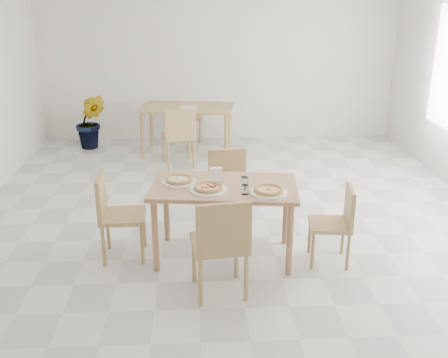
{
  "coord_description": "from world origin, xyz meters",
  "views": [
    {
      "loc": [
        -0.36,
        -5.45,
        2.5
      ],
      "look_at": [
        -0.13,
        -0.85,
        0.81
      ],
      "focal_mm": 42.0,
      "sensor_mm": 36.0,
      "label": 1
    }
  ],
  "objects_px": {
    "tumbler_b": "(245,190)",
    "napkin_holder": "(216,175)",
    "chair_north": "(228,183)",
    "pizza_margherita": "(269,190)",
    "second_table": "(187,112)",
    "pizza_mushroom": "(179,180)",
    "plate_pepperoni": "(208,190)",
    "plate_margherita": "(269,192)",
    "chair_west": "(114,210)",
    "potted_plant": "(91,121)",
    "plate_mushroom": "(179,182)",
    "main_table": "(224,194)",
    "chair_back_s": "(179,133)",
    "chair_east": "(338,219)",
    "tumbler_a": "(244,182)",
    "chair_south": "(221,241)",
    "chair_back_n": "(192,112)",
    "plate_empty": "(188,108)",
    "pizza_pepperoni": "(208,187)"
  },
  "relations": [
    {
      "from": "tumbler_b",
      "to": "napkin_holder",
      "type": "xyz_separation_m",
      "value": [
        -0.25,
        0.33,
        0.02
      ]
    },
    {
      "from": "chair_north",
      "to": "pizza_margherita",
      "type": "height_order",
      "value": "chair_north"
    },
    {
      "from": "second_table",
      "to": "chair_north",
      "type": "bearing_deg",
      "value": -72.67
    },
    {
      "from": "pizza_mushroom",
      "to": "napkin_holder",
      "type": "relative_size",
      "value": 2.32
    },
    {
      "from": "plate_pepperoni",
      "to": "pizza_mushroom",
      "type": "distance_m",
      "value": 0.36
    },
    {
      "from": "plate_margherita",
      "to": "napkin_holder",
      "type": "height_order",
      "value": "napkin_holder"
    },
    {
      "from": "chair_west",
      "to": "potted_plant",
      "type": "bearing_deg",
      "value": 11.47
    },
    {
      "from": "plate_mushroom",
      "to": "pizza_mushroom",
      "type": "height_order",
      "value": "pizza_mushroom"
    },
    {
      "from": "pizza_mushroom",
      "to": "plate_margherita",
      "type": "bearing_deg",
      "value": -21.25
    },
    {
      "from": "plate_pepperoni",
      "to": "plate_mushroom",
      "type": "bearing_deg",
      "value": 140.27
    },
    {
      "from": "main_table",
      "to": "chair_back_s",
      "type": "xyz_separation_m",
      "value": [
        -0.51,
        2.77,
        -0.14
      ]
    },
    {
      "from": "napkin_holder",
      "to": "chair_east",
      "type": "bearing_deg",
      "value": -17.29
    },
    {
      "from": "chair_north",
      "to": "tumbler_a",
      "type": "distance_m",
      "value": 0.86
    },
    {
      "from": "chair_south",
      "to": "chair_back_n",
      "type": "relative_size",
      "value": 1.14
    },
    {
      "from": "chair_north",
      "to": "chair_back_s",
      "type": "bearing_deg",
      "value": 101.78
    },
    {
      "from": "chair_south",
      "to": "pizza_margherita",
      "type": "bearing_deg",
      "value": -141.36
    },
    {
      "from": "second_table",
      "to": "chair_back_s",
      "type": "relative_size",
      "value": 1.72
    },
    {
      "from": "second_table",
      "to": "plate_empty",
      "type": "xyz_separation_m",
      "value": [
        0.02,
        -0.16,
        0.1
      ]
    },
    {
      "from": "potted_plant",
      "to": "second_table",
      "type": "bearing_deg",
      "value": -11.61
    },
    {
      "from": "main_table",
      "to": "tumbler_a",
      "type": "xyz_separation_m",
      "value": [
        0.19,
        -0.06,
        0.14
      ]
    },
    {
      "from": "plate_margherita",
      "to": "chair_back_s",
      "type": "distance_m",
      "value": 3.14
    },
    {
      "from": "plate_margherita",
      "to": "chair_south",
      "type": "bearing_deg",
      "value": -133.14
    },
    {
      "from": "plate_mushroom",
      "to": "pizza_margherita",
      "type": "xyz_separation_m",
      "value": [
        0.82,
        -0.32,
        0.02
      ]
    },
    {
      "from": "pizza_margherita",
      "to": "potted_plant",
      "type": "height_order",
      "value": "potted_plant"
    },
    {
      "from": "chair_south",
      "to": "pizza_margherita",
      "type": "relative_size",
      "value": 2.73
    },
    {
      "from": "pizza_mushroom",
      "to": "pizza_pepperoni",
      "type": "distance_m",
      "value": 0.35
    },
    {
      "from": "main_table",
      "to": "plate_pepperoni",
      "type": "distance_m",
      "value": 0.23
    },
    {
      "from": "pizza_pepperoni",
      "to": "chair_back_n",
      "type": "height_order",
      "value": "chair_back_n"
    },
    {
      "from": "plate_margherita",
      "to": "chair_back_n",
      "type": "bearing_deg",
      "value": 99.04
    },
    {
      "from": "chair_back_n",
      "to": "chair_east",
      "type": "bearing_deg",
      "value": -64.15
    },
    {
      "from": "main_table",
      "to": "tumbler_b",
      "type": "bearing_deg",
      "value": -46.69
    },
    {
      "from": "chair_north",
      "to": "plate_empty",
      "type": "distance_m",
      "value": 2.68
    },
    {
      "from": "tumbler_a",
      "to": "chair_back_s",
      "type": "bearing_deg",
      "value": 103.86
    },
    {
      "from": "chair_south",
      "to": "plate_pepperoni",
      "type": "distance_m",
      "value": 0.63
    },
    {
      "from": "napkin_holder",
      "to": "pizza_pepperoni",
      "type": "bearing_deg",
      "value": -112.89
    },
    {
      "from": "plate_mushroom",
      "to": "pizza_margherita",
      "type": "height_order",
      "value": "pizza_margherita"
    },
    {
      "from": "plate_margherita",
      "to": "chair_west",
      "type": "bearing_deg",
      "value": 169.26
    },
    {
      "from": "chair_south",
      "to": "plate_empty",
      "type": "distance_m",
      "value": 4.09
    },
    {
      "from": "pizza_pepperoni",
      "to": "tumbler_a",
      "type": "bearing_deg",
      "value": 13.07
    },
    {
      "from": "chair_north",
      "to": "pizza_margherita",
      "type": "bearing_deg",
      "value": -76.81
    },
    {
      "from": "plate_pepperoni",
      "to": "pizza_pepperoni",
      "type": "height_order",
      "value": "pizza_pepperoni"
    },
    {
      "from": "napkin_holder",
      "to": "plate_empty",
      "type": "bearing_deg",
      "value": 91.04
    },
    {
      "from": "chair_west",
      "to": "pizza_pepperoni",
      "type": "bearing_deg",
      "value": -103.82
    },
    {
      "from": "plate_mushroom",
      "to": "potted_plant",
      "type": "height_order",
      "value": "potted_plant"
    },
    {
      "from": "chair_west",
      "to": "plate_empty",
      "type": "bearing_deg",
      "value": -13.62
    },
    {
      "from": "plate_margherita",
      "to": "pizza_pepperoni",
      "type": "distance_m",
      "value": 0.55
    },
    {
      "from": "chair_south",
      "to": "chair_back_n",
      "type": "distance_m",
      "value": 5.06
    },
    {
      "from": "pizza_margherita",
      "to": "plate_empty",
      "type": "height_order",
      "value": "pizza_margherita"
    },
    {
      "from": "plate_margherita",
      "to": "plate_mushroom",
      "type": "relative_size",
      "value": 1.05
    },
    {
      "from": "pizza_pepperoni",
      "to": "chair_back_n",
      "type": "bearing_deg",
      "value": 92.32
    }
  ]
}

